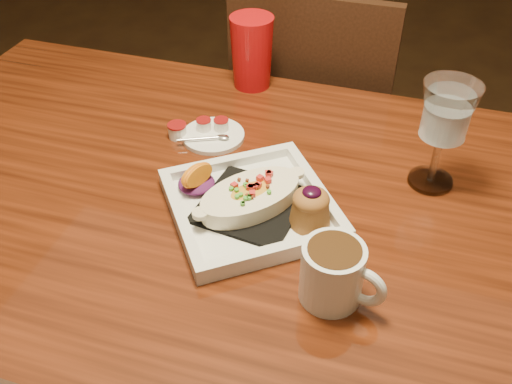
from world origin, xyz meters
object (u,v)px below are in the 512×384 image
(red_tumbler, at_px, (252,52))
(chair_far, at_px, (314,128))
(table, at_px, (242,243))
(coffee_mug, at_px, (334,272))
(saucer, at_px, (212,134))
(plate, at_px, (257,202))
(goblet, at_px, (446,117))

(red_tumbler, bearing_deg, chair_far, 64.65)
(table, distance_m, coffee_mug, 0.29)
(coffee_mug, relative_size, red_tumbler, 0.79)
(saucer, bearing_deg, coffee_mug, -46.67)
(coffee_mug, relative_size, saucer, 1.01)
(coffee_mug, xyz_separation_m, saucer, (-0.31, 0.33, -0.04))
(plate, distance_m, saucer, 0.25)
(plate, distance_m, goblet, 0.34)
(chair_far, xyz_separation_m, saucer, (-0.12, -0.46, 0.25))
(saucer, bearing_deg, chair_far, 75.21)
(goblet, height_order, red_tumbler, goblet)
(chair_far, xyz_separation_m, red_tumbler, (-0.11, -0.23, 0.32))
(chair_far, xyz_separation_m, coffee_mug, (0.19, -0.79, 0.29))
(coffee_mug, bearing_deg, plate, 152.01)
(red_tumbler, bearing_deg, coffee_mug, -61.67)
(chair_far, distance_m, coffee_mug, 0.86)
(plate, height_order, coffee_mug, coffee_mug)
(plate, bearing_deg, chair_far, 55.84)
(goblet, distance_m, red_tumbler, 0.49)
(table, height_order, red_tumbler, red_tumbler)
(chair_far, height_order, saucer, chair_far)
(chair_far, height_order, coffee_mug, chair_far)
(saucer, relative_size, red_tumbler, 0.78)
(table, relative_size, chair_far, 1.61)
(table, distance_m, goblet, 0.42)
(table, height_order, saucer, saucer)
(coffee_mug, distance_m, goblet, 0.35)
(goblet, relative_size, saucer, 1.60)
(plate, height_order, saucer, plate)
(table, xyz_separation_m, red_tumbler, (-0.11, 0.40, 0.18))
(goblet, bearing_deg, coffee_mug, -110.46)
(table, bearing_deg, chair_far, 90.00)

